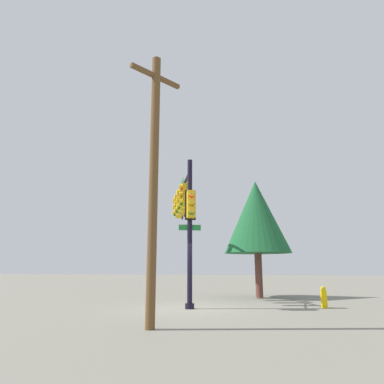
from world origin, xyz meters
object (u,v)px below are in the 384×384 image
at_px(fire_hydrant, 324,297).
at_px(signal_pole_assembly, 184,207).
at_px(utility_pole, 154,177).
at_px(tree_near, 256,217).

bearing_deg(fire_hydrant, signal_pole_assembly, 85.86).
relative_size(signal_pole_assembly, utility_pole, 0.77).
bearing_deg(utility_pole, fire_hydrant, -43.15).
height_order(signal_pole_assembly, utility_pole, utility_pole).
distance_m(utility_pole, tree_near, 10.58).
xyz_separation_m(signal_pole_assembly, fire_hydrant, (-0.42, -5.75, -3.88)).
relative_size(utility_pole, tree_near, 1.23).
relative_size(fire_hydrant, tree_near, 0.13).
bearing_deg(fire_hydrant, tree_near, 29.13).
xyz_separation_m(signal_pole_assembly, utility_pole, (-6.20, -0.33, -0.22)).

